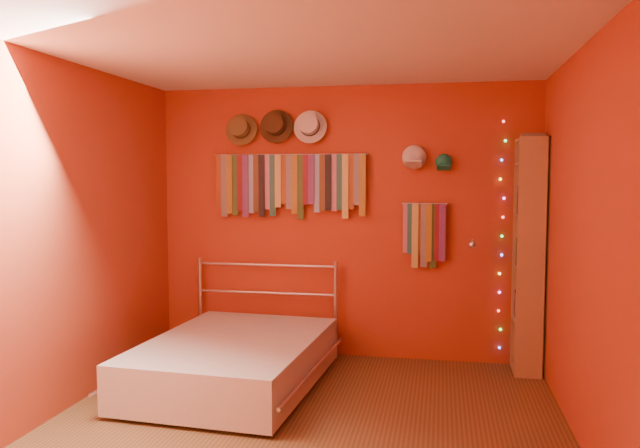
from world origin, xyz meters
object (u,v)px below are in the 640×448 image
Objects in this scene: bookshelf at (534,255)px; bed at (234,361)px; tie_rack at (288,182)px; reading_lamp at (472,244)px.

bed is at bearing -160.96° from bookshelf.
bookshelf reaches higher than tie_rack.
tie_rack is 0.76× the size of bed.
bed is at bearing -156.46° from reading_lamp.
reading_lamp is at bearing -5.55° from tie_rack.
bookshelf reaches higher than bed.
tie_rack is 1.75m from reading_lamp.
bed is (-2.38, -0.82, -0.81)m from bookshelf.
bed is at bearing -101.98° from tie_rack.
reading_lamp is 0.51m from bookshelf.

